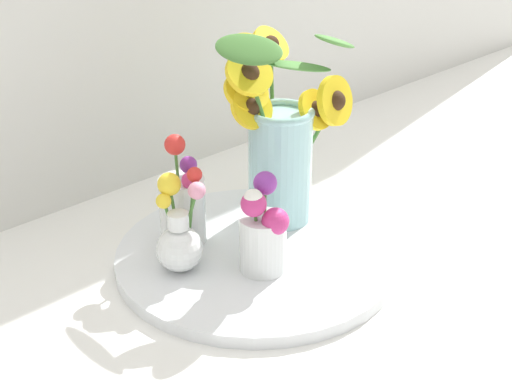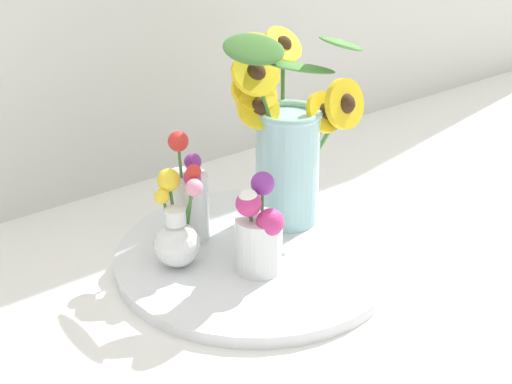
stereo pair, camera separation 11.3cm
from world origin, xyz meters
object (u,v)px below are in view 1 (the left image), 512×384
object	(u,v)px
serving_tray	(256,256)
vase_bulb_right	(179,235)
mason_jar_sunflowers	(280,142)
vase_small_center	(264,233)
vase_small_back	(183,205)

from	to	relation	value
serving_tray	vase_bulb_right	bearing A→B (deg)	159.50
mason_jar_sunflowers	vase_bulb_right	world-z (taller)	mason_jar_sunflowers
mason_jar_sunflowers	vase_bulb_right	size ratio (longest dim) A/B	2.21
mason_jar_sunflowers	vase_small_center	bearing A→B (deg)	-143.30
vase_small_center	serving_tray	bearing A→B (deg)	58.05
mason_jar_sunflowers	vase_small_center	xyz separation A→B (m)	(-0.14, -0.11, -0.08)
serving_tray	vase_small_center	xyz separation A→B (m)	(-0.03, -0.05, 0.08)
vase_small_back	vase_small_center	bearing A→B (deg)	-78.73
serving_tray	vase_small_back	world-z (taller)	vase_small_back
vase_small_back	mason_jar_sunflowers	bearing A→B (deg)	-17.67
serving_tray	vase_small_back	size ratio (longest dim) A/B	2.39
vase_bulb_right	vase_small_center	bearing A→B (deg)	-47.08
serving_tray	vase_bulb_right	xyz separation A→B (m)	(-0.12, 0.05, 0.07)
vase_small_center	vase_bulb_right	world-z (taller)	vase_bulb_right
serving_tray	vase_small_back	xyz separation A→B (m)	(-0.06, 0.11, 0.08)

